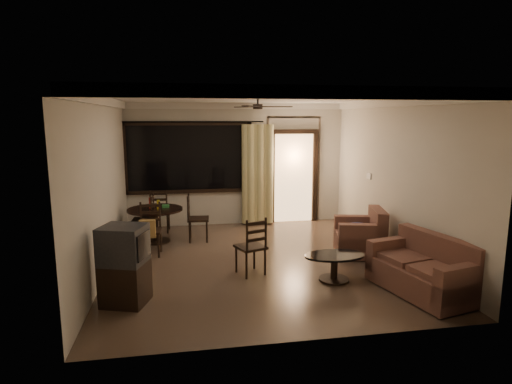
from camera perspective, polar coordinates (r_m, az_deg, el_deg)
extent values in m
plane|color=#7F6651|center=(7.56, 0.22, -9.19)|extent=(5.50, 5.50, 0.00)
plane|color=beige|center=(9.92, -2.57, 3.69)|extent=(5.00, 0.00, 5.00)
plane|color=beige|center=(4.59, 6.28, -3.70)|extent=(5.00, 0.00, 5.00)
plane|color=beige|center=(7.22, -19.70, 0.77)|extent=(0.00, 5.50, 5.50)
plane|color=beige|center=(8.04, 18.05, 1.75)|extent=(0.00, 5.50, 5.50)
plane|color=white|center=(7.15, 0.23, 12.52)|extent=(5.50, 5.50, 0.00)
cube|color=black|center=(9.79, -8.97, 4.53)|extent=(2.70, 0.04, 1.45)
cylinder|color=black|center=(9.67, -8.49, 9.25)|extent=(3.20, 0.03, 0.03)
cube|color=#FFC684|center=(10.18, 5.04, 1.83)|extent=(0.91, 0.03, 2.08)
cube|color=white|center=(8.98, 14.82, 2.07)|extent=(0.02, 0.18, 0.12)
cylinder|color=black|center=(7.15, 0.23, 12.04)|extent=(0.03, 0.03, 0.12)
cylinder|color=black|center=(7.15, 0.23, 11.32)|extent=(0.16, 0.16, 0.08)
cylinder|color=black|center=(8.76, -13.32, -2.29)|extent=(1.09, 1.09, 0.04)
cylinder|color=black|center=(8.83, -13.23, -4.36)|extent=(0.11, 0.11, 0.64)
cylinder|color=black|center=(8.91, -13.15, -6.38)|extent=(0.55, 0.55, 0.03)
cylinder|color=maroon|center=(8.79, -13.90, -1.40)|extent=(0.06, 0.06, 0.22)
cylinder|color=gold|center=(8.68, -12.90, -1.63)|extent=(0.06, 0.06, 0.18)
cube|color=#267F3C|center=(8.83, -11.95, -1.83)|extent=(0.14, 0.10, 0.05)
cube|color=black|center=(8.88, -14.79, -3.60)|extent=(0.45, 0.45, 0.04)
cube|color=black|center=(8.74, -7.71, -3.58)|extent=(0.45, 0.45, 0.04)
cube|color=black|center=(7.99, -14.01, -5.07)|extent=(0.45, 0.45, 0.04)
cube|color=#9D7843|center=(7.74, -14.27, -4.79)|extent=(0.28, 0.10, 0.32)
cube|color=black|center=(9.56, -12.68, -2.55)|extent=(0.45, 0.45, 0.04)
cube|color=black|center=(6.12, -17.02, -11.54)|extent=(0.68, 0.65, 0.57)
cube|color=black|center=(5.94, -17.29, -6.72)|extent=(0.68, 0.65, 0.51)
cube|color=black|center=(5.83, -14.75, -6.92)|extent=(0.14, 0.39, 0.34)
cube|color=#42251E|center=(6.63, 21.14, -10.79)|extent=(1.12, 1.65, 0.38)
cube|color=#42251E|center=(6.74, 23.19, -7.80)|extent=(0.52, 1.51, 0.61)
cube|color=#42251E|center=(6.14, 25.64, -10.91)|extent=(0.82, 0.35, 0.47)
cube|color=#42251E|center=(7.03, 17.44, -7.76)|extent=(0.82, 0.35, 0.47)
cube|color=#42251E|center=(6.53, 20.96, -9.09)|extent=(0.85, 1.41, 0.11)
cube|color=#42251E|center=(8.05, 13.57, -6.66)|extent=(1.00, 1.00, 0.39)
cube|color=#42251E|center=(8.03, 15.90, -4.43)|extent=(0.39, 0.85, 0.64)
cube|color=#42251E|center=(7.69, 14.04, -5.96)|extent=(0.85, 0.37, 0.49)
cube|color=#42251E|center=(8.31, 13.25, -4.73)|extent=(0.85, 0.37, 0.49)
cube|color=#42251E|center=(7.99, 13.29, -5.12)|extent=(0.72, 0.76, 0.12)
ellipsoid|color=navy|center=(7.96, 13.32, -4.36)|extent=(0.35, 0.29, 0.10)
ellipsoid|color=black|center=(6.70, 10.44, -8.33)|extent=(0.94, 0.57, 0.03)
cylinder|color=black|center=(6.76, 10.38, -9.93)|extent=(0.10, 0.10, 0.38)
cylinder|color=black|center=(6.83, 10.34, -11.38)|extent=(0.46, 0.46, 0.03)
cube|color=black|center=(6.85, -0.75, -7.33)|extent=(0.54, 0.54, 0.04)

